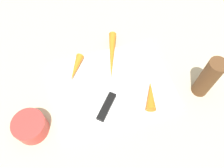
{
  "coord_description": "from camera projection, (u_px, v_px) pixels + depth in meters",
  "views": [
    {
      "loc": [
        -0.09,
        -0.31,
        0.61
      ],
      "look_at": [
        0.0,
        0.0,
        0.01
      ],
      "focal_mm": 35.71,
      "sensor_mm": 36.0,
      "label": 1
    }
  ],
  "objects": [
    {
      "name": "ground_plane",
      "position": [
        112.0,
        86.0,
        0.69
      ],
      "size": [
        1.4,
        1.4,
        0.0
      ],
      "primitive_type": "plane",
      "color": "#C6B793"
    },
    {
      "name": "small_bowl",
      "position": [
        31.0,
        127.0,
        0.6
      ],
      "size": [
        0.09,
        0.09,
        0.05
      ],
      "primitive_type": "cylinder",
      "color": "red",
      "rests_on": "ground_plane"
    },
    {
      "name": "carrot_medium",
      "position": [
        76.0,
        68.0,
        0.69
      ],
      "size": [
        0.07,
        0.1,
        0.02
      ],
      "primitive_type": "cone",
      "rotation": [
        0.0,
        1.57,
        4.19
      ],
      "color": "orange",
      "rests_on": "cutting_board"
    },
    {
      "name": "carrot_shortest",
      "position": [
        151.0,
        95.0,
        0.65
      ],
      "size": [
        0.06,
        0.1,
        0.03
      ],
      "primitive_type": "cone",
      "rotation": [
        0.0,
        1.57,
        1.23
      ],
      "color": "orange",
      "rests_on": "cutting_board"
    },
    {
      "name": "knife",
      "position": [
        108.0,
        103.0,
        0.65
      ],
      "size": [
        0.14,
        0.17,
        0.01
      ],
      "rotation": [
        0.0,
        0.0,
        0.87
      ],
      "color": "#B7B7BC",
      "rests_on": "cutting_board"
    },
    {
      "name": "carrot_longest",
      "position": [
        112.0,
        55.0,
        0.72
      ],
      "size": [
        0.08,
        0.18,
        0.03
      ],
      "primitive_type": "cone",
      "rotation": [
        0.0,
        1.57,
        4.4
      ],
      "color": "orange",
      "rests_on": "cutting_board"
    },
    {
      "name": "pepper_grinder",
      "position": [
        208.0,
        78.0,
        0.62
      ],
      "size": [
        0.05,
        0.05,
        0.15
      ],
      "primitive_type": "cylinder",
      "color": "brown",
      "rests_on": "ground_plane"
    },
    {
      "name": "cutting_board",
      "position": [
        112.0,
        85.0,
        0.69
      ],
      "size": [
        0.36,
        0.26,
        0.01
      ],
      "primitive_type": "cube",
      "color": "white",
      "rests_on": "ground_plane"
    }
  ]
}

